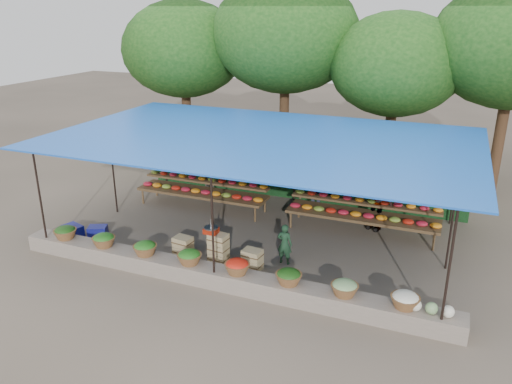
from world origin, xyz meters
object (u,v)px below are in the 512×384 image
at_px(vendor_seated, 285,244).
at_px(blue_crate_front, 98,231).
at_px(crate_counter, 218,251).
at_px(blue_crate_back, 73,231).
at_px(weighing_scale, 211,230).

bearing_deg(vendor_seated, blue_crate_front, 6.86).
height_order(crate_counter, blue_crate_front, crate_counter).
xyz_separation_m(vendor_seated, blue_crate_front, (-5.28, -0.46, -0.37)).
bearing_deg(blue_crate_front, blue_crate_back, 176.91).
height_order(crate_counter, weighing_scale, weighing_scale).
xyz_separation_m(crate_counter, vendor_seated, (1.55, 0.57, 0.21)).
distance_m(crate_counter, weighing_scale, 0.57).
xyz_separation_m(crate_counter, blue_crate_front, (-3.73, 0.11, -0.16)).
xyz_separation_m(crate_counter, blue_crate_back, (-4.37, -0.13, -0.15)).
relative_size(blue_crate_front, blue_crate_back, 0.93).
height_order(weighing_scale, blue_crate_back, weighing_scale).
distance_m(blue_crate_front, blue_crate_back, 0.68).
relative_size(weighing_scale, blue_crate_back, 0.69).
bearing_deg(crate_counter, blue_crate_front, 178.26).
bearing_deg(weighing_scale, blue_crate_back, -178.19).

